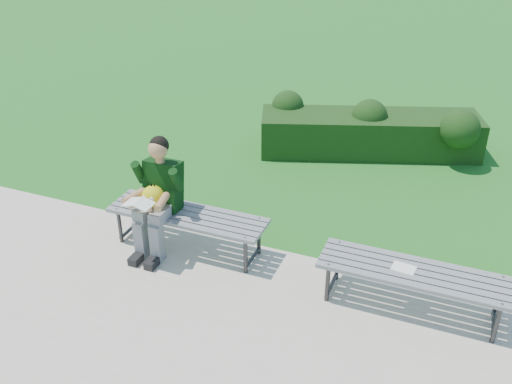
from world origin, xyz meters
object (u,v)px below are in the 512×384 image
object	(u,v)px
bench_left	(187,218)
paper_sheet	(404,268)
hedge	(372,130)
bench_right	(414,275)
seated_boy	(157,193)

from	to	relation	value
bench_left	paper_sheet	xyz separation A→B (m)	(2.39, -0.13, 0.06)
hedge	bench_right	world-z (taller)	hedge
bench_left	seated_boy	size ratio (longest dim) A/B	1.37
bench_right	seated_boy	xyz separation A→B (m)	(-2.79, 0.03, 0.30)
bench_right	paper_sheet	size ratio (longest dim) A/B	7.63
hedge	seated_boy	distance (m)	3.86
bench_right	bench_left	bearing A→B (deg)	177.11
bench_right	hedge	bearing A→B (deg)	107.90
paper_sheet	bench_right	bearing A→B (deg)	0.00
hedge	paper_sheet	bearing A→B (deg)	-73.59
bench_left	bench_right	xyz separation A→B (m)	(2.49, -0.13, 0.00)
bench_right	paper_sheet	xyz separation A→B (m)	(-0.10, 0.00, 0.06)
bench_left	bench_right	distance (m)	2.49
seated_boy	paper_sheet	bearing A→B (deg)	-0.65
bench_right	seated_boy	world-z (taller)	seated_boy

